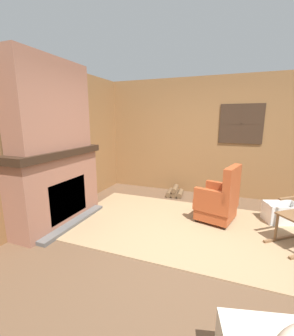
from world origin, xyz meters
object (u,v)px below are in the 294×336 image
(armchair, at_px, (219,201))
(oil_lamp_vase, at_px, (23,147))
(firewood_stack, at_px, (175,192))
(laundry_basket, at_px, (281,213))
(storage_case, at_px, (80,141))

(armchair, xyz_separation_m, oil_lamp_vase, (-2.57, -1.49, 0.97))
(firewood_stack, distance_m, laundry_basket, 2.12)
(laundry_basket, height_order, oil_lamp_vase, oil_lamp_vase)
(firewood_stack, height_order, storage_case, storage_case)
(laundry_basket, height_order, storage_case, storage_case)
(armchair, xyz_separation_m, laundry_basket, (1.00, 0.35, -0.20))
(armchair, height_order, oil_lamp_vase, oil_lamp_vase)
(oil_lamp_vase, bearing_deg, armchair, 30.14)
(firewood_stack, bearing_deg, laundry_basket, -18.85)
(armchair, distance_m, storage_case, 2.75)
(armchair, bearing_deg, firewood_stack, -30.71)
(oil_lamp_vase, bearing_deg, laundry_basket, 27.33)
(firewood_stack, height_order, oil_lamp_vase, oil_lamp_vase)
(firewood_stack, xyz_separation_m, oil_lamp_vase, (-1.56, -2.53, 1.25))
(armchair, bearing_deg, oil_lamp_vase, 45.17)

